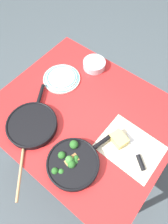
{
  "coord_description": "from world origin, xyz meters",
  "views": [
    {
      "loc": [
        0.38,
        -0.47,
        1.79
      ],
      "look_at": [
        0.0,
        0.0,
        0.75
      ],
      "focal_mm": 32.0,
      "sensor_mm": 36.0,
      "label": 1
    }
  ],
  "objects": [
    {
      "name": "dining_table_red",
      "position": [
        0.0,
        0.0,
        0.64
      ],
      "size": [
        1.08,
        0.92,
        0.73
      ],
      "color": "red",
      "rests_on": "ground_plane"
    },
    {
      "name": "ground_plane",
      "position": [
        0.0,
        0.0,
        0.0
      ],
      "size": [
        14.0,
        14.0,
        0.0
      ],
      "primitive_type": "plane",
      "color": "#424C51"
    },
    {
      "name": "skillet_eggs",
      "position": [
        -0.18,
        -0.25,
        0.75
      ],
      "size": [
        0.31,
        0.4,
        0.04
      ],
      "rotation": [
        0.0,
        0.0,
        2.12
      ],
      "color": "black",
      "rests_on": "dining_table_red"
    },
    {
      "name": "wooden_spoon",
      "position": [
        -0.11,
        -0.4,
        0.73
      ],
      "size": [
        0.29,
        0.33,
        0.02
      ],
      "rotation": [
        0.0,
        0.0,
        2.28
      ],
      "color": "tan",
      "rests_on": "dining_table_red"
    },
    {
      "name": "dinner_plate_stack",
      "position": [
        -0.29,
        0.12,
        0.74
      ],
      "size": [
        0.25,
        0.25,
        0.03
      ],
      "color": "silver",
      "rests_on": "dining_table_red"
    },
    {
      "name": "skillet_broccoli",
      "position": [
        0.15,
        -0.28,
        0.75
      ],
      "size": [
        0.28,
        0.4,
        0.08
      ],
      "rotation": [
        0.0,
        0.0,
        1.32
      ],
      "color": "black",
      "rests_on": "dining_table_red"
    },
    {
      "name": "cheese_block",
      "position": [
        0.26,
        -0.02,
        0.75
      ],
      "size": [
        0.11,
        0.09,
        0.05
      ],
      "color": "#EACC66",
      "rests_on": "dining_table_red"
    },
    {
      "name": "grater_knife",
      "position": [
        0.4,
        -0.03,
        0.73
      ],
      "size": [
        0.2,
        0.16,
        0.02
      ],
      "rotation": [
        0.0,
        0.0,
        2.47
      ],
      "color": "silver",
      "rests_on": "dining_table_red"
    },
    {
      "name": "parchment_sheet",
      "position": [
        0.34,
        -0.01,
        0.73
      ],
      "size": [
        0.34,
        0.27,
        0.0
      ],
      "color": "beige",
      "rests_on": "dining_table_red"
    },
    {
      "name": "prep_bowl_steel",
      "position": [
        -0.18,
        0.34,
        0.75
      ],
      "size": [
        0.16,
        0.16,
        0.05
      ],
      "color": "#B7B7BC",
      "rests_on": "dining_table_red"
    }
  ]
}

